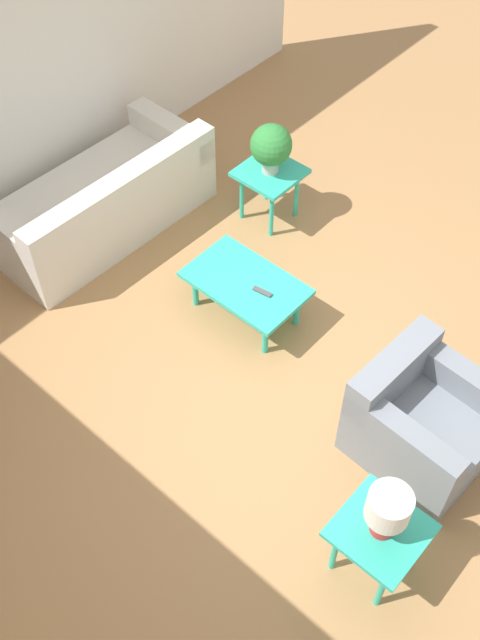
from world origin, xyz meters
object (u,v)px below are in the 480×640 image
at_px(side_table_plant, 270,178).
at_px(side_table_lamp, 379,535).
at_px(coffee_table, 246,285).
at_px(armchair, 420,420).
at_px(table_lamp, 388,510).
at_px(potted_plant, 271,146).
at_px(sofa, 103,202).

bearing_deg(side_table_plant, side_table_lamp, 141.36).
height_order(coffee_table, side_table_plant, side_table_plant).
bearing_deg(armchair, table_lamp, -160.19).
relative_size(side_table_plant, potted_plant, 1.15).
distance_m(coffee_table, table_lamp, 2.31).
relative_size(sofa, table_lamp, 5.03).
bearing_deg(table_lamp, side_table_lamp, 153.43).
xyz_separation_m(side_table_plant, potted_plant, (-0.00, 0.00, 0.35)).
xyz_separation_m(side_table_lamp, potted_plant, (2.62, -2.10, 0.35)).
bearing_deg(sofa, table_lamp, 75.89).
distance_m(side_table_plant, table_lamp, 3.38).
distance_m(armchair, side_table_plant, 2.62).
bearing_deg(armchair, side_table_lamp, -160.19).
relative_size(armchair, coffee_table, 0.96).
distance_m(coffee_table, side_table_plant, 1.21).
height_order(sofa, potted_plant, potted_plant).
bearing_deg(potted_plant, armchair, 153.54).
relative_size(sofa, coffee_table, 2.14).
xyz_separation_m(armchair, coffee_table, (1.72, -0.14, 0.02)).
bearing_deg(table_lamp, coffee_table, -28.05).
xyz_separation_m(coffee_table, potted_plant, (0.62, -1.03, 0.46)).
height_order(sofa, coffee_table, sofa).
relative_size(side_table_lamp, potted_plant, 1.15).
height_order(side_table_plant, side_table_lamp, same).
relative_size(sofa, side_table_plant, 3.86).
bearing_deg(side_table_lamp, potted_plant, -38.64).
relative_size(side_table_plant, table_lamp, 1.30).
distance_m(coffee_table, potted_plant, 1.29).
distance_m(sofa, armchair, 3.36).
bearing_deg(coffee_table, armchair, 175.49).
height_order(armchair, table_lamp, table_lamp).
xyz_separation_m(sofa, side_table_plant, (-1.02, -1.09, 0.15)).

